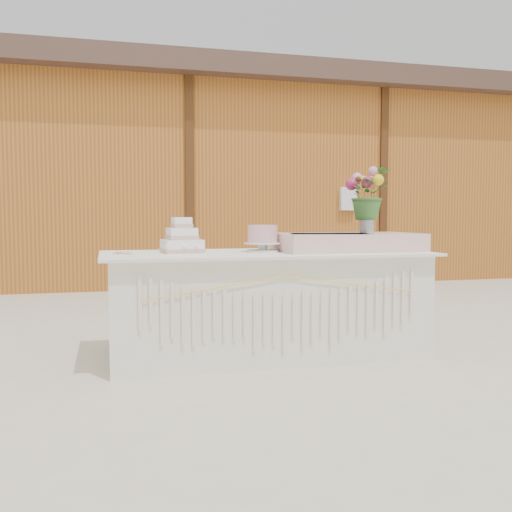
{
  "coord_description": "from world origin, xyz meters",
  "views": [
    {
      "loc": [
        -1.14,
        -4.06,
        1.04
      ],
      "look_at": [
        0.0,
        0.3,
        0.72
      ],
      "focal_mm": 40.0,
      "sensor_mm": 36.0,
      "label": 1
    }
  ],
  "objects": [
    {
      "name": "ground",
      "position": [
        0.0,
        0.0,
        0.0
      ],
      "size": [
        80.0,
        80.0,
        0.0
      ],
      "primitive_type": "plane",
      "color": "beige",
      "rests_on": "ground"
    },
    {
      "name": "barn",
      "position": [
        -0.01,
        5.99,
        1.68
      ],
      "size": [
        12.6,
        4.6,
        3.3
      ],
      "color": "#AD5F24",
      "rests_on": "ground"
    },
    {
      "name": "cake_table",
      "position": [
        0.0,
        -0.0,
        0.39
      ],
      "size": [
        2.4,
        1.0,
        0.77
      ],
      "color": "white",
      "rests_on": "ground"
    },
    {
      "name": "wedding_cake",
      "position": [
        -0.61,
        0.11,
        0.86
      ],
      "size": [
        0.31,
        0.31,
        0.26
      ],
      "rotation": [
        0.0,
        0.0,
        0.1
      ],
      "color": "white",
      "rests_on": "cake_table"
    },
    {
      "name": "pink_cake_stand",
      "position": [
        -0.02,
        0.02,
        0.88
      ],
      "size": [
        0.28,
        0.28,
        0.2
      ],
      "color": "silver",
      "rests_on": "cake_table"
    },
    {
      "name": "satin_runner",
      "position": [
        0.63,
        -0.02,
        0.84
      ],
      "size": [
        1.08,
        0.64,
        0.14
      ],
      "primitive_type": "cube",
      "rotation": [
        0.0,
        0.0,
        0.01
      ],
      "color": "beige",
      "rests_on": "cake_table"
    },
    {
      "name": "flower_vase",
      "position": [
        0.81,
        0.0,
        0.98
      ],
      "size": [
        0.11,
        0.11,
        0.15
      ],
      "primitive_type": "cylinder",
      "color": "#B9B9BE",
      "rests_on": "satin_runner"
    },
    {
      "name": "bouquet",
      "position": [
        0.81,
        0.0,
        1.26
      ],
      "size": [
        0.46,
        0.44,
        0.4
      ],
      "primitive_type": "imported",
      "rotation": [
        0.0,
        0.0,
        0.5
      ],
      "color": "#396D2B",
      "rests_on": "flower_vase"
    },
    {
      "name": "loose_flowers",
      "position": [
        -1.01,
        0.08,
        0.78
      ],
      "size": [
        0.2,
        0.32,
        0.02
      ],
      "primitive_type": null,
      "rotation": [
        0.0,
        0.0,
        -0.28
      ],
      "color": "pink",
      "rests_on": "cake_table"
    }
  ]
}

